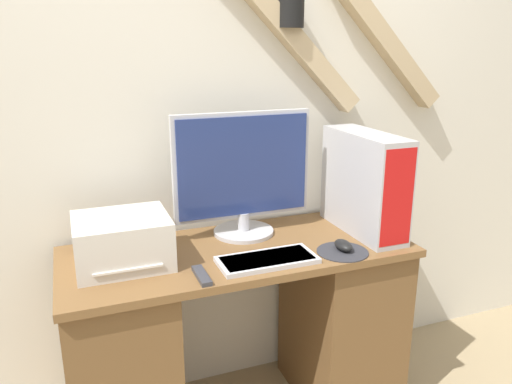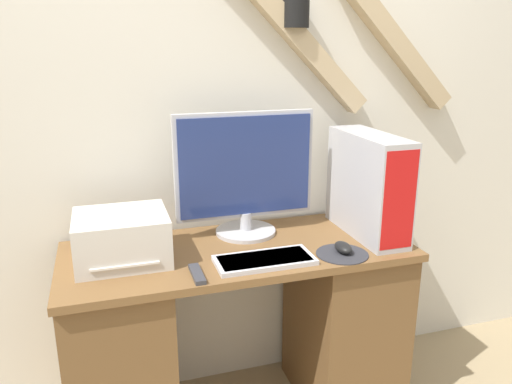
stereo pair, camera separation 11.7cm
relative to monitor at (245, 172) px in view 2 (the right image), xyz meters
The scene contains 9 objects.
wall_back 0.35m from the monitor, 109.85° to the left, with size 6.40×0.17×2.70m.
desk 0.67m from the monitor, 116.03° to the right, with size 1.36×0.56×0.80m.
monitor is the anchor object (origin of this frame).
keyboard 0.40m from the monitor, 93.15° to the right, with size 0.37×0.17×0.02m.
mousepad 0.51m from the monitor, 48.70° to the right, with size 0.20×0.20×0.00m.
mouse 0.50m from the monitor, 46.95° to the right, with size 0.06×0.10×0.04m.
computer_tower 0.51m from the monitor, 17.68° to the right, with size 0.15×0.47×0.43m.
printer 0.56m from the monitor, 165.52° to the right, with size 0.33×0.30×0.18m.
remote_control 0.51m from the monitor, 128.52° to the right, with size 0.04×0.15×0.02m.
Camera 2 is at (-0.48, -1.48, 1.57)m, focal length 35.00 mm.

